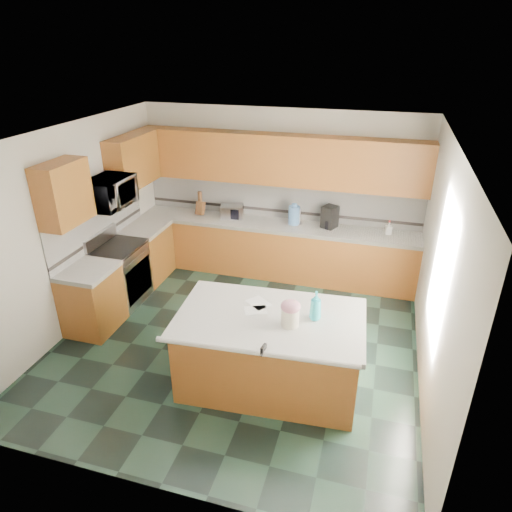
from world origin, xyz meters
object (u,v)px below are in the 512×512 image
(treat_jar, at_px, (290,317))
(toaster_oven, at_px, (232,212))
(knife_block, at_px, (200,208))
(coffee_maker, at_px, (330,217))
(island_base, at_px, (270,353))
(island_top, at_px, (270,319))
(soap_bottle_island, at_px, (316,306))

(treat_jar, height_order, toaster_oven, toaster_oven)
(knife_block, distance_m, coffee_maker, 2.19)
(island_base, distance_m, island_top, 0.46)
(soap_bottle_island, height_order, coffee_maker, coffee_maker)
(toaster_oven, xyz_separation_m, coffee_maker, (1.63, 0.03, 0.07))
(treat_jar, bearing_deg, island_top, 164.20)
(island_top, relative_size, knife_block, 8.98)
(toaster_oven, bearing_deg, coffee_maker, -14.31)
(island_top, height_order, soap_bottle_island, soap_bottle_island)
(coffee_maker, bearing_deg, island_base, -71.60)
(treat_jar, height_order, soap_bottle_island, soap_bottle_island)
(knife_block, bearing_deg, soap_bottle_island, -37.17)
(coffee_maker, bearing_deg, toaster_oven, -155.03)
(island_base, height_order, knife_block, knife_block)
(island_top, height_order, knife_block, knife_block)
(treat_jar, bearing_deg, soap_bottle_island, 45.33)
(island_top, height_order, coffee_maker, coffee_maker)
(island_base, height_order, island_top, island_top)
(coffee_maker, bearing_deg, soap_bottle_island, -61.55)
(treat_jar, distance_m, toaster_oven, 3.24)
(knife_block, bearing_deg, coffee_maker, 11.12)
(treat_jar, distance_m, coffee_maker, 2.85)
(knife_block, bearing_deg, treat_jar, -42.04)
(island_base, xyz_separation_m, island_top, (-0.00, 0.00, 0.46))
(soap_bottle_island, xyz_separation_m, knife_block, (-2.40, 2.62, -0.05))
(treat_jar, xyz_separation_m, toaster_oven, (-1.60, 2.81, 0.01))
(toaster_oven, bearing_deg, island_top, -78.71)
(island_top, height_order, treat_jar, treat_jar)
(treat_jar, bearing_deg, knife_block, 133.91)
(soap_bottle_island, xyz_separation_m, coffee_maker, (-0.21, 2.65, 0.01))
(knife_block, relative_size, coffee_maker, 0.65)
(soap_bottle_island, bearing_deg, knife_block, 126.07)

